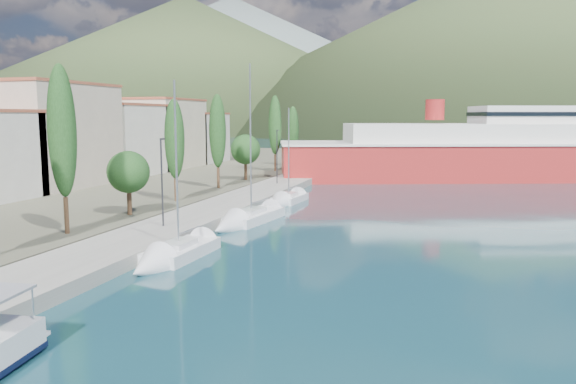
% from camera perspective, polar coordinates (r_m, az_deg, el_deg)
% --- Properties ---
extents(ground, '(1400.00, 1400.00, 0.00)m').
position_cam_1_polar(ground, '(140.95, 12.38, 4.10)').
color(ground, '#163E4A').
extents(quay, '(5.00, 88.00, 0.80)m').
position_cam_1_polar(quay, '(50.77, -5.90, -1.35)').
color(quay, gray).
rests_on(quay, ground).
extents(town_buildings, '(9.20, 69.20, 11.30)m').
position_cam_1_polar(town_buildings, '(71.16, -19.93, 4.99)').
color(town_buildings, beige).
rests_on(town_buildings, land_strip).
extents(tree_row, '(3.61, 62.45, 10.99)m').
position_cam_1_polar(tree_row, '(57.49, -8.43, 5.18)').
color(tree_row, '#47301E').
rests_on(tree_row, land_strip).
extents(lamp_posts, '(0.15, 50.03, 6.06)m').
position_cam_1_polar(lamp_posts, '(40.25, -12.05, 1.45)').
color(lamp_posts, '#2D2D33').
rests_on(lamp_posts, quay).
extents(sailboat_near, '(2.71, 7.98, 11.32)m').
position_cam_1_polar(sailboat_near, '(32.72, -12.41, -6.69)').
color(sailboat_near, silver).
rests_on(sailboat_near, ground).
extents(sailboat_mid, '(3.73, 9.51, 13.32)m').
position_cam_1_polar(sailboat_mid, '(43.14, -4.91, -3.05)').
color(sailboat_mid, silver).
rests_on(sailboat_mid, ground).
extents(sailboat_far, '(2.73, 6.96, 10.01)m').
position_cam_1_polar(sailboat_far, '(53.58, -0.44, -0.96)').
color(sailboat_far, silver).
rests_on(sailboat_far, ground).
extents(ferry, '(57.04, 29.18, 11.16)m').
position_cam_1_polar(ferry, '(80.32, 20.02, 3.69)').
color(ferry, '#A72221').
rests_on(ferry, ground).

